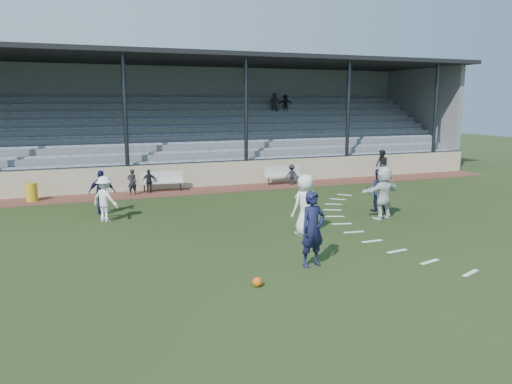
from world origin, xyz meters
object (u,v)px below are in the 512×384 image
at_px(trash_bin, 32,192).
at_px(player_navy_lead, 313,229).
at_px(bench_right, 283,173).
at_px(player_white_lead, 305,205).
at_px(football, 257,282).
at_px(official, 382,165).
at_px(bench_left, 162,179).

relative_size(trash_bin, player_navy_lead, 0.39).
height_order(bench_right, trash_bin, bench_right).
distance_m(player_white_lead, player_navy_lead, 3.09).
xyz_separation_m(bench_right, football, (-6.52, -13.07, -0.47)).
relative_size(player_white_lead, official, 1.21).
relative_size(football, player_navy_lead, 0.12).
distance_m(bench_left, player_navy_lead, 12.42).
bearing_deg(official, bench_left, -90.68).
xyz_separation_m(trash_bin, football, (5.36, -12.80, -0.29)).
height_order(trash_bin, football, trash_bin).
xyz_separation_m(bench_left, official, (11.90, -0.67, 0.25)).
relative_size(bench_left, official, 1.25).
bearing_deg(trash_bin, football, -67.26).
distance_m(bench_right, player_white_lead, 9.97).
distance_m(bench_left, official, 11.92).
height_order(player_white_lead, player_navy_lead, player_navy_lead).
bearing_deg(official, player_white_lead, -43.39).
height_order(player_white_lead, official, player_white_lead).
xyz_separation_m(player_white_lead, player_navy_lead, (-1.22, -2.83, 0.00)).
relative_size(bench_left, player_white_lead, 1.04).
distance_m(player_white_lead, official, 12.66).
xyz_separation_m(player_navy_lead, official, (10.31, 11.64, -0.15)).
relative_size(trash_bin, football, 3.36).
bearing_deg(trash_bin, player_navy_lead, -58.71).
bearing_deg(trash_bin, player_white_lead, -47.03).
height_order(bench_left, football, bench_left).
distance_m(football, player_navy_lead, 2.25).
height_order(bench_left, player_navy_lead, player_navy_lead).
bearing_deg(player_navy_lead, bench_right, 59.02).
relative_size(trash_bin, official, 0.48).
distance_m(bench_left, football, 13.20).
bearing_deg(football, player_white_lead, 50.22).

